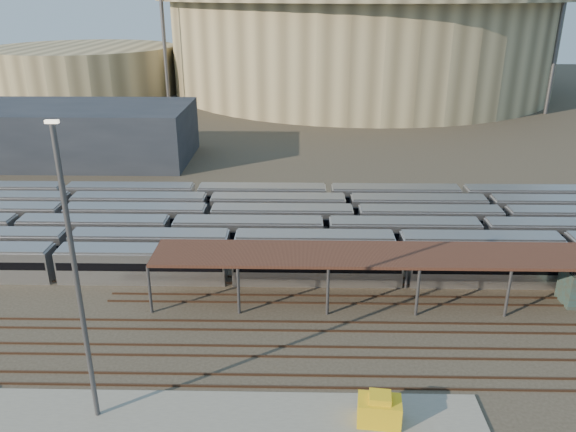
{
  "coord_description": "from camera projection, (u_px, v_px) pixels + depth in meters",
  "views": [
    {
      "loc": [
        6.28,
        -45.93,
        29.08
      ],
      "look_at": [
        5.12,
        12.0,
        6.0
      ],
      "focal_mm": 35.0,
      "sensor_mm": 36.0,
      "label": 1
    }
  ],
  "objects": [
    {
      "name": "secondary_arena",
      "position": [
        85.0,
        70.0,
        172.81
      ],
      "size": [
        56.0,
        56.0,
        14.0
      ],
      "primitive_type": "cylinder",
      "color": "tan",
      "rests_on": "ground"
    },
    {
      "name": "yellow_equipment",
      "position": [
        379.0,
        411.0,
        40.26
      ],
      "size": [
        3.29,
        2.25,
        1.94
      ],
      "primitive_type": "cube",
      "rotation": [
        0.0,
        0.0,
        -0.11
      ],
      "color": "gold",
      "rests_on": "apron"
    },
    {
      "name": "service_building",
      "position": [
        75.0,
        133.0,
        103.43
      ],
      "size": [
        42.0,
        20.0,
        10.0
      ],
      "primitive_type": "cube",
      "color": "#1E232D",
      "rests_on": "ground"
    },
    {
      "name": "floodlight_2",
      "position": [
        559.0,
        30.0,
        137.47
      ],
      "size": [
        4.0,
        1.0,
        38.4
      ],
      "color": "#4F4E53",
      "rests_on": "ground"
    },
    {
      "name": "floodlight_3",
      "position": [
        253.0,
        19.0,
        194.69
      ],
      "size": [
        4.0,
        1.0,
        38.4
      ],
      "color": "#4F4E53",
      "rests_on": "ground"
    },
    {
      "name": "floodlight_0",
      "position": [
        163.0,
        27.0,
        148.62
      ],
      "size": [
        4.0,
        1.0,
        38.4
      ],
      "color": "#4F4E53",
      "rests_on": "ground"
    },
    {
      "name": "yard_light_pole",
      "position": [
        77.0,
        282.0,
        37.26
      ],
      "size": [
        0.8,
        0.36,
        21.87
      ],
      "color": "#4F4E53",
      "rests_on": "apron"
    },
    {
      "name": "subway_trains",
      "position": [
        232.0,
        227.0,
        70.1
      ],
      "size": [
        129.9,
        23.9,
        3.6
      ],
      "color": "silver",
      "rests_on": "ground"
    },
    {
      "name": "inspection_shed",
      "position": [
        458.0,
        257.0,
        55.0
      ],
      "size": [
        60.3,
        6.0,
        5.3
      ],
      "color": "#4F4E53",
      "rests_on": "ground"
    },
    {
      "name": "ground",
      "position": [
        232.0,
        320.0,
        53.54
      ],
      "size": [
        420.0,
        420.0,
        0.0
      ],
      "primitive_type": "plane",
      "color": "#383026",
      "rests_on": "ground"
    },
    {
      "name": "empty_tracks",
      "position": [
        225.0,
        351.0,
        48.87
      ],
      "size": [
        170.0,
        9.62,
        0.18
      ],
      "color": "#4C3323",
      "rests_on": "ground"
    },
    {
      "name": "stadium",
      "position": [
        359.0,
        36.0,
        177.01
      ],
      "size": [
        124.0,
        124.0,
        32.5
      ],
      "color": "tan",
      "rests_on": "ground"
    }
  ]
}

